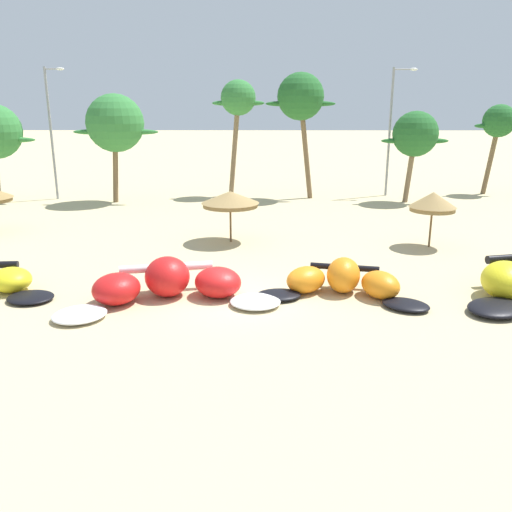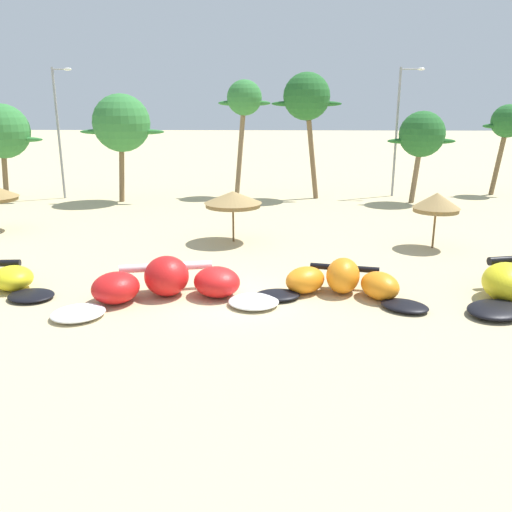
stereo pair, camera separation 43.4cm
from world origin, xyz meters
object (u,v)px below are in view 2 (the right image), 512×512
(lamppost_west_center, at_px, (399,126))
(palm_center_left, at_px, (307,98))
(palm_center_right, at_px, (422,135))
(kite_left, at_px, (167,284))
(beach_umbrella_near_palms, at_px, (437,202))
(palm_right_of_gap, at_px, (507,123))
(palm_left, at_px, (121,124))
(lamppost_west, at_px, (60,128))
(beach_umbrella_middle, at_px, (233,199))
(palm_left_of_gap, at_px, (244,100))
(kite_left_of_center, at_px, (342,282))
(palm_leftmost, at_px, (2,132))

(lamppost_west_center, bearing_deg, palm_center_left, -169.51)
(palm_center_right, bearing_deg, kite_left, -124.99)
(beach_umbrella_near_palms, xyz_separation_m, lamppost_west_center, (1.42, 15.24, 2.95))
(palm_center_right, distance_m, palm_right_of_gap, 8.18)
(palm_left, distance_m, palm_center_right, 20.65)
(kite_left, bearing_deg, lamppost_west_center, 60.37)
(palm_center_right, relative_size, lamppost_west_center, 0.68)
(kite_left, xyz_separation_m, lamppost_west, (-11.66, 20.80, 4.55))
(beach_umbrella_middle, relative_size, palm_left_of_gap, 0.34)
(kite_left_of_center, bearing_deg, palm_left_of_gap, 102.17)
(palm_left, bearing_deg, kite_left, -70.82)
(palm_left_of_gap, bearing_deg, lamppost_west, -172.70)
(palm_left_of_gap, distance_m, palm_center_right, 12.82)
(palm_left, height_order, palm_left_of_gap, palm_left_of_gap)
(beach_umbrella_middle, relative_size, beach_umbrella_near_palms, 1.07)
(kite_left, distance_m, kite_left_of_center, 6.27)
(kite_left_of_center, relative_size, palm_right_of_gap, 0.92)
(beach_umbrella_near_palms, xyz_separation_m, palm_left_of_gap, (-9.94, 15.08, 4.75))
(lamppost_west, distance_m, lamppost_west_center, 24.61)
(kite_left, relative_size, beach_umbrella_middle, 2.72)
(palm_leftmost, distance_m, lamppost_west, 3.79)
(palm_left_of_gap, bearing_deg, beach_umbrella_middle, -89.16)
(beach_umbrella_near_palms, height_order, palm_center_left, palm_center_left)
(beach_umbrella_near_palms, height_order, lamppost_west, lamppost_west)
(kite_left_of_center, height_order, lamppost_west, lamppost_west)
(beach_umbrella_middle, relative_size, palm_center_right, 0.46)
(palm_center_left, relative_size, palm_center_right, 1.41)
(beach_umbrella_middle, distance_m, palm_right_of_gap, 24.84)
(palm_left, xyz_separation_m, palm_left_of_gap, (8.31, 2.97, 1.55))
(kite_left, distance_m, palm_left, 21.23)
(kite_left_of_center, bearing_deg, beach_umbrella_middle, 120.47)
(kite_left, xyz_separation_m, palm_center_right, (13.84, 19.77, 4.13))
(palm_right_of_gap, bearing_deg, palm_left, -171.86)
(palm_leftmost, relative_size, palm_center_right, 1.08)
(beach_umbrella_middle, height_order, lamppost_west, lamppost_west)
(beach_umbrella_middle, relative_size, palm_center_left, 0.32)
(kite_left, height_order, palm_leftmost, palm_leftmost)
(lamppost_west, bearing_deg, beach_umbrella_near_palms, -30.10)
(kite_left_of_center, height_order, palm_right_of_gap, palm_right_of_gap)
(palm_leftmost, distance_m, palm_center_right, 29.03)
(palm_leftmost, height_order, palm_right_of_gap, palm_leftmost)
(palm_center_right, bearing_deg, beach_umbrella_middle, -136.45)
(palm_leftmost, relative_size, lamppost_west, 0.74)
(kite_left_of_center, relative_size, palm_left_of_gap, 0.73)
(palm_right_of_gap, bearing_deg, kite_left, -131.90)
(kite_left_of_center, distance_m, beach_umbrella_middle, 9.06)
(kite_left_of_center, relative_size, lamppost_west_center, 0.67)
(palm_center_left, bearing_deg, lamppost_west_center, 10.49)
(palm_left, height_order, lamppost_west_center, lamppost_west_center)
(palm_center_left, bearing_deg, kite_left, -105.71)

